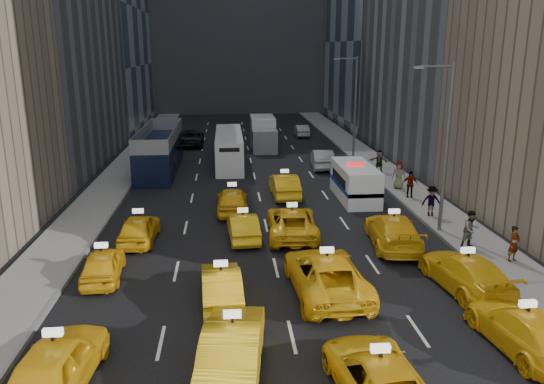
{
  "coord_description": "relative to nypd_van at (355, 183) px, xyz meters",
  "views": [
    {
      "loc": [
        -2.11,
        -14.32,
        9.7
      ],
      "look_at": [
        0.33,
        13.8,
        2.0
      ],
      "focal_mm": 35.0,
      "sensor_mm": 36.0,
      "label": 1
    }
  ],
  "objects": [
    {
      "name": "sidewalk_west",
      "position": [
        -16.76,
        6.13,
        -1.04
      ],
      "size": [
        3.0,
        90.0,
        0.15
      ],
      "primitive_type": "cube",
      "color": "gray",
      "rests_on": "ground"
    },
    {
      "name": "misc_car_1",
      "position": [
        -12.08,
        21.06,
        -0.3
      ],
      "size": [
        2.8,
        5.92,
        1.63
      ],
      "primitive_type": "imported",
      "rotation": [
        0.0,
        0.0,
        3.16
      ],
      "color": "black",
      "rests_on": "ground"
    },
    {
      "name": "box_truck",
      "position": [
        -4.76,
        18.7,
        0.4
      ],
      "size": [
        2.63,
        6.86,
        3.09
      ],
      "rotation": [
        0.0,
        0.0,
        -0.05
      ],
      "color": "silver",
      "rests_on": "ground"
    },
    {
      "name": "city_bus",
      "position": [
        -8.17,
        11.59,
        0.23
      ],
      "size": [
        3.36,
        10.76,
        2.73
      ],
      "rotation": [
        0.0,
        0.0,
        -0.11
      ],
      "color": "silver",
      "rests_on": "ground"
    },
    {
      "name": "pedestrian_4",
      "position": [
        3.56,
        1.87,
        -0.01
      ],
      "size": [
        1.06,
        0.84,
        1.91
      ],
      "primitive_type": "imported",
      "rotation": [
        0.0,
        0.0,
        -0.41
      ],
      "color": "gray",
      "rests_on": "sidewalk_east"
    },
    {
      "name": "taxi_6",
      "position": [
        -4.23,
        -20.4,
        -0.42
      ],
      "size": [
        2.82,
        5.2,
        1.38
      ],
      "primitive_type": "imported",
      "rotation": [
        0.0,
        0.0,
        3.25
      ],
      "color": "yellow",
      "rests_on": "ground"
    },
    {
      "name": "streetlight_far",
      "position": [
        2.92,
        13.13,
        3.8
      ],
      "size": [
        2.15,
        0.22,
        9.0
      ],
      "color": "#595B60",
      "rests_on": "ground"
    },
    {
      "name": "taxi_4",
      "position": [
        -13.45,
        -19.16,
        -0.3
      ],
      "size": [
        2.39,
        4.94,
        1.63
      ],
      "primitive_type": "imported",
      "rotation": [
        0.0,
        0.0,
        3.04
      ],
      "color": "yellow",
      "rests_on": "ground"
    },
    {
      "name": "curb_east",
      "position": [
        2.79,
        6.13,
        -1.03
      ],
      "size": [
        0.15,
        90.0,
        0.18
      ],
      "primitive_type": "cube",
      "color": "slate",
      "rests_on": "ground"
    },
    {
      "name": "taxi_13",
      "position": [
        -7.62,
        -6.96,
        -0.44
      ],
      "size": [
        1.72,
        4.21,
        1.36
      ],
      "primitive_type": "imported",
      "rotation": [
        0.0,
        0.0,
        3.21
      ],
      "color": "yellow",
      "rests_on": "ground"
    },
    {
      "name": "ground",
      "position": [
        -6.26,
        -18.87,
        -1.12
      ],
      "size": [
        160.0,
        160.0,
        0.0
      ],
      "primitive_type": "plane",
      "color": "black",
      "rests_on": "ground"
    },
    {
      "name": "taxi_5",
      "position": [
        -8.32,
        -18.56,
        -0.29
      ],
      "size": [
        2.31,
        5.16,
        1.65
      ],
      "primitive_type": "imported",
      "rotation": [
        0.0,
        0.0,
        3.03
      ],
      "color": "yellow",
      "rests_on": "ground"
    },
    {
      "name": "taxi_8",
      "position": [
        -13.82,
        -11.44,
        -0.45
      ],
      "size": [
        1.85,
        4.03,
        1.34
      ],
      "primitive_type": "imported",
      "rotation": [
        0.0,
        0.0,
        3.21
      ],
      "color": "yellow",
      "rests_on": "ground"
    },
    {
      "name": "streetlight_near",
      "position": [
        2.92,
        -6.87,
        3.8
      ],
      "size": [
        2.15,
        0.22,
        9.0
      ],
      "color": "#595B60",
      "rests_on": "ground"
    },
    {
      "name": "taxi_16",
      "position": [
        -8.1,
        -2.3,
        -0.34
      ],
      "size": [
        1.91,
        4.61,
        1.56
      ],
      "primitive_type": "imported",
      "rotation": [
        0.0,
        0.0,
        3.13
      ],
      "color": "yellow",
      "rests_on": "ground"
    },
    {
      "name": "pedestrian_3",
      "position": [
        3.59,
        -0.38,
        -0.09
      ],
      "size": [
        1.11,
        0.68,
        1.76
      ],
      "primitive_type": "imported",
      "rotation": [
        0.0,
        0.0,
        -0.21
      ],
      "color": "gray",
      "rests_on": "sidewalk_east"
    },
    {
      "name": "taxi_15",
      "position": [
        -0.12,
        -8.6,
        -0.31
      ],
      "size": [
        2.79,
        5.73,
        1.61
      ],
      "primitive_type": "imported",
      "rotation": [
        0.0,
        0.0,
        3.04
      ],
      "color": "yellow",
      "rests_on": "ground"
    },
    {
      "name": "double_decker",
      "position": [
        -13.78,
        9.74,
        0.61
      ],
      "size": [
        4.05,
        12.17,
        3.47
      ],
      "rotation": [
        0.0,
        0.0,
        -0.11
      ],
      "color": "black",
      "rests_on": "ground"
    },
    {
      "name": "pedestrian_5",
      "position": [
        3.64,
        6.98,
        -0.09
      ],
      "size": [
        1.67,
        1.11,
        1.76
      ],
      "primitive_type": "imported",
      "rotation": [
        0.0,
        0.0,
        -0.44
      ],
      "color": "gray",
      "rests_on": "sidewalk_east"
    },
    {
      "name": "pedestrian_1",
      "position": [
        3.5,
        -9.53,
        -0.03
      ],
      "size": [
        1.0,
        0.69,
        1.88
      ],
      "primitive_type": "imported",
      "rotation": [
        0.0,
        0.0,
        0.22
      ],
      "color": "gray",
      "rests_on": "sidewalk_east"
    },
    {
      "name": "taxi_10",
      "position": [
        -4.47,
        -13.62,
        -0.29
      ],
      "size": [
        3.05,
        6.12,
        1.66
      ],
      "primitive_type": "imported",
      "rotation": [
        0.0,
        0.0,
        3.19
      ],
      "color": "yellow",
      "rests_on": "ground"
    },
    {
      "name": "taxi_14",
      "position": [
        -5.01,
        -6.73,
        -0.36
      ],
      "size": [
        2.81,
        5.59,
        1.52
      ],
      "primitive_type": "imported",
      "rotation": [
        0.0,
        0.0,
        3.09
      ],
      "color": "yellow",
      "rests_on": "ground"
    },
    {
      "name": "taxi_7",
      "position": [
        1.28,
        -18.32,
        -0.4
      ],
      "size": [
        2.47,
        5.13,
        1.44
      ],
      "primitive_type": "imported",
      "rotation": [
        0.0,
        0.0,
        3.23
      ],
      "color": "yellow",
      "rests_on": "ground"
    },
    {
      "name": "misc_car_4",
      "position": [
        0.09,
        25.79,
        -0.45
      ],
      "size": [
        1.42,
        4.03,
        1.33
      ],
      "primitive_type": "imported",
      "rotation": [
        0.0,
        0.0,
        3.14
      ],
      "color": "#9C9DA3",
      "rests_on": "ground"
    },
    {
      "name": "misc_car_3",
      "position": [
        -7.69,
        23.86,
        -0.38
      ],
      "size": [
        1.99,
        4.4,
        1.46
      ],
      "primitive_type": "imported",
      "rotation": [
        0.0,
        0.0,
        3.08
      ],
      "color": "black",
      "rests_on": "ground"
    },
    {
      "name": "taxi_11",
      "position": [
        1.33,
        -13.77,
        -0.36
      ],
      "size": [
        2.68,
        5.42,
        1.52
      ],
      "primitive_type": "imported",
      "rotation": [
        0.0,
        0.0,
        3.25
      ],
      "color": "yellow",
      "rests_on": "ground"
    },
    {
      "name": "sidewalk_east",
      "position": [
        4.24,
        6.13,
        -1.04
      ],
      "size": [
        3.0,
        90.0,
        0.15
      ],
      "primitive_type": "cube",
      "color": "gray",
      "rests_on": "ground"
    },
    {
      "name": "taxi_9",
      "position": [
        -8.71,
        -14.05,
        -0.41
      ],
      "size": [
        1.75,
        4.39,
        1.42
      ],
      "primitive_type": "imported",
      "rotation": [
        0.0,
        0.0,
        3.2
      ],
      "color": "yellow",
      "rests_on": "ground"
    },
    {
      "name": "misc_car_2",
      "position": [
        -4.64,
        26.04,
        -0.45
      ],
      "size": [
        2.34,
        4.76,
        1.33
      ],
      "primitive_type": "imported",
      "rotation": [
        0.0,
        0.0,
        3.04
      ],
      "color": "slate",
      "rests_on": "ground"
    },
    {
      "name": "nypd_van",
      "position": [
        0.0,
        0.0,
        0.0
      ],
      "size": [
        2.76,
        5.93,
        2.47
      ],
      "rotation": [
        0.0,
        0.0,
        -0.09
      ],
      "color": "white",
      "rests_on": "ground"
    },
    {
      "name": "taxi_12",
      "position": [
        -12.96,
        -6.93,
        -0.39
      ],
      "size": [
        1.85,
        4.32,
        1.45
      ],
      "primitive_type": "imported",
      "rotation": [
        0.0,
        0.0,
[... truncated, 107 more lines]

